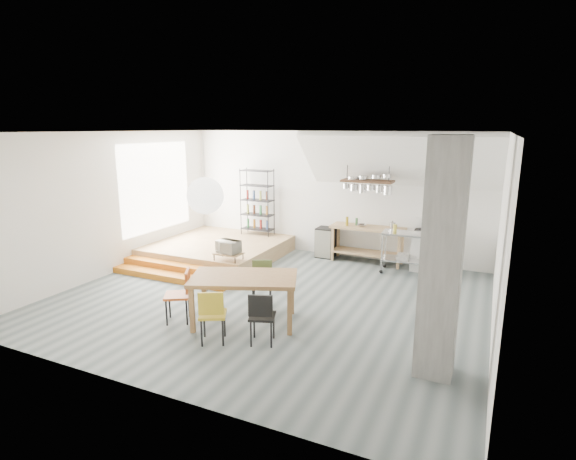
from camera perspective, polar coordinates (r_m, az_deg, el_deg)
The scene contains 26 objects.
floor at distance 8.96m, azimuth -2.38°, elevation -8.61°, with size 8.00×8.00×0.00m, color #525D5F.
wall_back at distance 11.67m, azimuth 5.44°, elevation 4.56°, with size 8.00×0.04×3.20m, color silver.
wall_left at distance 10.91m, azimuth -21.54°, elevation 3.13°, with size 0.04×7.00×3.20m, color silver.
wall_right at distance 7.59m, azimuth 25.46°, elevation -1.18°, with size 0.04×7.00×3.20m, color silver.
ceiling at distance 8.33m, azimuth -2.59°, elevation 12.33°, with size 8.00×7.00×0.02m, color white.
slope_ceiling at distance 10.52m, azimuth 13.81°, elevation 8.55°, with size 4.40×1.80×0.15m, color white.
window_pane at distance 11.93m, azimuth -16.37°, elevation 5.25°, with size 0.02×2.50×2.20m, color white.
platform at distance 11.74m, azimuth -8.80°, elevation -2.47°, with size 3.00×3.00×0.40m, color #9B784D.
step_lower at distance 10.29m, azimuth -14.80°, elevation -5.74°, with size 3.00×0.35×0.13m, color #C26916.
step_upper at distance 10.53m, azimuth -13.61°, elevation -4.88°, with size 3.00×0.35×0.27m, color #C26916.
concrete_column at distance 6.16m, azimuth 18.95°, elevation -3.68°, with size 0.50×0.50×3.20m, color slate.
kitchen_counter at distance 11.22m, azimuth 10.04°, elevation -1.00°, with size 1.80×0.60×0.91m.
stove at distance 11.00m, azimuth 17.07°, elevation -2.43°, with size 0.60×0.60×1.18m.
pot_rack at distance 10.75m, azimuth 10.15°, elevation 5.73°, with size 1.20×0.50×1.43m.
wire_shelving at distance 12.25m, azimuth -3.93°, elevation 3.70°, with size 0.88×0.38×1.80m.
microwave_shelf at distance 10.06m, azimuth -7.57°, elevation -2.99°, with size 0.60×0.40×0.16m.
paper_lantern at distance 7.42m, azimuth -10.46°, elevation 4.30°, with size 0.60×0.60×0.60m, color white.
dining_table at distance 7.65m, azimuth -5.62°, elevation -6.50°, with size 2.01×1.58×0.84m.
chair_mustard at distance 7.08m, azimuth -9.61°, elevation -10.21°, with size 0.54×0.54×0.88m.
chair_black at distance 6.96m, azimuth -3.37°, elevation -10.58°, with size 0.50×0.50×0.85m.
chair_olive at distance 8.44m, azimuth -3.32°, elevation -6.28°, with size 0.52×0.52×0.86m.
chair_red at distance 7.96m, azimuth -13.37°, elevation -7.55°, with size 0.57×0.57×0.92m.
rolling_cart at distance 10.59m, azimuth 14.45°, elevation -2.08°, with size 1.00×0.60×0.96m.
mini_fridge at distance 11.64m, azimuth 4.82°, elevation -1.56°, with size 0.45×0.45×0.77m, color black.
microwave at distance 10.02m, azimuth -7.59°, elevation -2.11°, with size 0.51×0.34×0.28m, color beige.
bowl at distance 11.13m, azimuth 9.34°, elevation 0.58°, with size 0.23×0.23×0.06m, color silver.
Camera 1 is at (3.83, -7.40, 3.28)m, focal length 28.00 mm.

